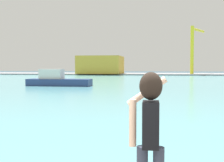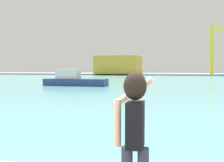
{
  "view_description": "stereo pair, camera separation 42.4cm",
  "coord_description": "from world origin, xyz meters",
  "px_view_note": "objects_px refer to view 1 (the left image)",
  "views": [
    {
      "loc": [
        0.76,
        -3.03,
        2.5
      ],
      "look_at": [
        -0.28,
        3.35,
        2.18
      ],
      "focal_mm": 47.12,
      "sensor_mm": 36.0,
      "label": 1
    },
    {
      "loc": [
        1.17,
        -2.94,
        2.5
      ],
      "look_at": [
        -0.28,
        3.35,
        2.18
      ],
      "focal_mm": 47.12,
      "sensor_mm": 36.0,
      "label": 2
    }
  ],
  "objects_px": {
    "boat_moored": "(57,80)",
    "warehouse_left": "(101,65)",
    "port_crane": "(194,45)",
    "person_photographer": "(150,127)"
  },
  "relations": [
    {
      "from": "warehouse_left",
      "to": "person_photographer",
      "type": "bearing_deg",
      "value": -78.25
    },
    {
      "from": "boat_moored",
      "to": "port_crane",
      "type": "height_order",
      "value": "port_crane"
    },
    {
      "from": "warehouse_left",
      "to": "port_crane",
      "type": "distance_m",
      "value": 28.5
    },
    {
      "from": "port_crane",
      "to": "person_photographer",
      "type": "bearing_deg",
      "value": -96.59
    },
    {
      "from": "boat_moored",
      "to": "warehouse_left",
      "type": "xyz_separation_m",
      "value": [
        -4.96,
        53.53,
        2.33
      ]
    },
    {
      "from": "person_photographer",
      "to": "port_crane",
      "type": "distance_m",
      "value": 86.88
    },
    {
      "from": "boat_moored",
      "to": "person_photographer",
      "type": "bearing_deg",
      "value": -67.85
    },
    {
      "from": "boat_moored",
      "to": "port_crane",
      "type": "distance_m",
      "value": 58.49
    },
    {
      "from": "person_photographer",
      "to": "warehouse_left",
      "type": "relative_size",
      "value": 0.13
    },
    {
      "from": "person_photographer",
      "to": "boat_moored",
      "type": "xyz_separation_m",
      "value": [
        -13.0,
        32.83,
        -1.0
      ]
    }
  ]
}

